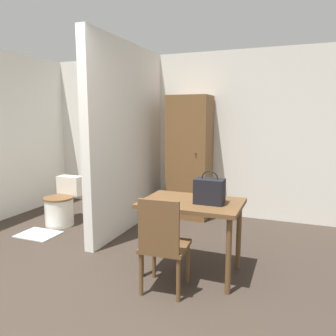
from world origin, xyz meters
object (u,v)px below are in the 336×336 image
Objects in this scene: dining_table at (192,211)px; toilet at (62,205)px; wooden_cabinet at (190,157)px; wooden_chair at (163,243)px; handbag at (209,191)px.

toilet is at bearing 161.17° from dining_table.
wooden_cabinet is (1.60, 1.02, 0.65)m from toilet.
dining_table is 2.34m from toilet.
wooden_chair is 0.47× the size of wooden_cabinet.
toilet is at bearing 145.71° from wooden_chair.
dining_table is at bearing 173.86° from handbag.
dining_table is 0.50m from wooden_chair.
wooden_cabinet is at bearing 97.79° from wooden_chair.
wooden_chair reaches higher than dining_table.
wooden_cabinet reaches higher than wooden_chair.
wooden_cabinet reaches higher than dining_table.
wooden_chair is 0.65m from handbag.
wooden_chair is 2.77× the size of handbag.
wooden_chair is at bearing -30.07° from toilet.
dining_table is 0.52× the size of wooden_cabinet.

